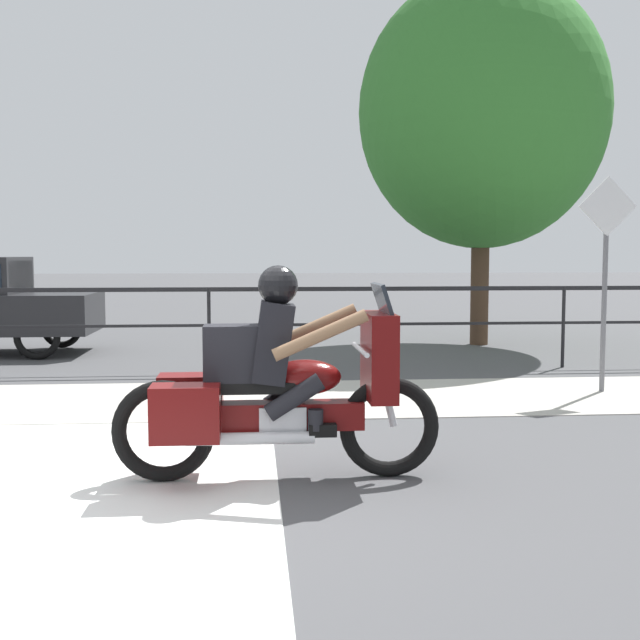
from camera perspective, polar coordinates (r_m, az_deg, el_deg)
ground_plane at (r=5.90m, az=-10.75°, el=-11.64°), size 120.00×120.00×0.00m
sidewalk_band at (r=9.20m, az=-8.57°, el=-5.63°), size 44.00×2.40×0.01m
crosswalk_band at (r=5.84m, az=-18.69°, el=-11.94°), size 3.11×6.00×0.01m
fence_railing at (r=11.27m, az=-7.91°, el=1.04°), size 36.00×0.05×1.18m
motorcycle at (r=5.87m, az=-3.23°, el=-4.69°), size 2.40×0.76×1.57m
street_sign at (r=10.05m, az=19.66°, el=4.16°), size 0.70×0.06×2.56m
tree_behind_sign at (r=14.98m, az=11.49°, el=14.28°), size 4.40×4.40×6.58m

